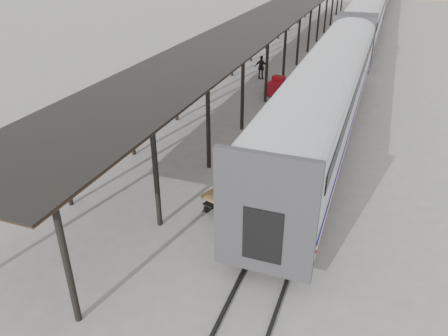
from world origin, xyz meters
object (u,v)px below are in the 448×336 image
baggage_cart (232,193)px  porter (233,178)px  luggage_tug (276,87)px  pedestrian (261,67)px

baggage_cart → porter: porter is taller
luggage_tug → porter: 15.39m
luggage_tug → pedestrian: size_ratio=0.88×
porter → pedestrian: (-4.16, 18.51, -0.84)m
porter → pedestrian: 18.99m
porter → pedestrian: size_ratio=0.98×
baggage_cart → pedestrian: (-3.91, 17.86, 0.23)m
baggage_cart → pedestrian: size_ratio=1.52×
baggage_cart → luggage_tug: (-1.90, 14.55, -0.08)m
luggage_tug → pedestrian: (-2.01, 3.31, 0.32)m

